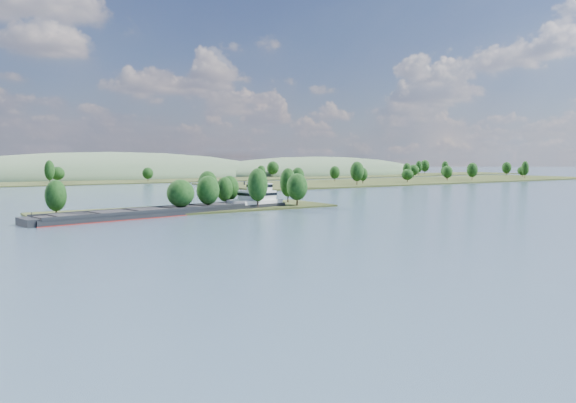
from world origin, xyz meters
TOP-DOWN VIEW (x-y plane):
  - ground at (0.00, 120.00)m, footprint 1800.00×1800.00m
  - tree_island at (7.17, 178.63)m, footprint 100.00×30.00m
  - right_bank at (231.60, 299.47)m, footprint 320.00×90.00m
  - back_shoreline at (9.42, 399.83)m, footprint 900.00×60.00m
  - hill_east at (260.00, 470.00)m, footprint 260.00×140.00m
  - hill_west at (60.00, 500.00)m, footprint 320.00×160.00m
  - cargo_barge at (-5.08, 170.92)m, footprint 87.18×25.38m

SIDE VIEW (x-z plane):
  - ground at x=0.00m, z-range 0.00..0.00m
  - hill_east at x=260.00m, z-range -18.00..18.00m
  - hill_west at x=60.00m, z-range -22.00..22.00m
  - back_shoreline at x=9.42m, z-range -7.41..8.95m
  - right_bank at x=231.60m, z-range -6.88..8.89m
  - cargo_barge at x=-5.08m, z-range -4.39..7.34m
  - tree_island at x=7.17m, z-range -3.21..11.39m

